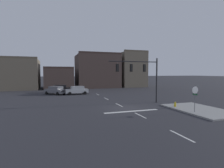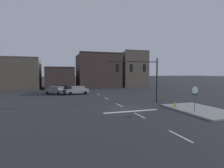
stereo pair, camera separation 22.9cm
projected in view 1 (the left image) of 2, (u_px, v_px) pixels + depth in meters
ground_plane at (125, 108)px, 21.32m from camera, size 400.00×400.00×0.00m
sidewalk_near_corner at (200, 110)px, 19.89m from camera, size 5.00×8.00×0.15m
stop_bar_paint at (132, 111)px, 19.43m from camera, size 6.40×0.50×0.01m
lane_centreline at (119, 105)px, 23.22m from camera, size 0.16×26.40×0.01m
signal_mast_near_side at (142, 72)px, 24.16m from camera, size 7.22×0.41×6.35m
stop_sign at (195, 93)px, 18.35m from camera, size 0.76×0.64×2.83m
car_lot_nearside at (55, 90)px, 34.50m from camera, size 4.37×4.40×1.61m
car_lot_middle at (77, 90)px, 34.59m from camera, size 4.53×2.10×1.61m
car_lot_farside at (59, 88)px, 38.09m from camera, size 4.55×2.16×1.61m
fire_hydrant at (175, 105)px, 21.22m from camera, size 0.40×0.30×0.75m
building_row at (85, 73)px, 50.56m from camera, size 39.69×10.04×10.78m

